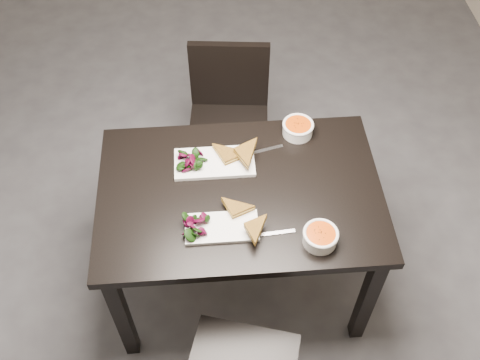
{
  "coord_description": "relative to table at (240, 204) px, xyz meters",
  "views": [
    {
      "loc": [
        0.38,
        -1.65,
        2.6
      ],
      "look_at": [
        0.49,
        -0.23,
        0.82
      ],
      "focal_mm": 41.62,
      "sensor_mm": 36.0,
      "label": 1
    }
  ],
  "objects": [
    {
      "name": "table",
      "position": [
        0.0,
        0.0,
        0.0
      ],
      "size": [
        1.2,
        0.8,
        0.75
      ],
      "color": "black",
      "rests_on": "ground"
    },
    {
      "name": "chair_far",
      "position": [
        -0.0,
        0.74,
        -0.17
      ],
      "size": [
        0.46,
        0.46,
        0.85
      ],
      "rotation": [
        0.0,
        0.0,
        -0.1
      ],
      "color": "black",
      "rests_on": "ground"
    },
    {
      "name": "ground",
      "position": [
        -0.49,
        0.23,
        -0.65
      ],
      "size": [
        5.0,
        5.0,
        0.0
      ],
      "primitive_type": "plane",
      "color": "#47474C",
      "rests_on": "ground"
    },
    {
      "name": "salad_far",
      "position": [
        -0.2,
        0.15,
        0.14
      ],
      "size": [
        0.11,
        0.1,
        0.05
      ],
      "primitive_type": null,
      "color": "black",
      "rests_on": "plate_far"
    },
    {
      "name": "soup_bowl_near",
      "position": [
        0.29,
        -0.28,
        0.13
      ],
      "size": [
        0.14,
        0.14,
        0.06
      ],
      "color": "white",
      "rests_on": "table"
    },
    {
      "name": "soup_bowl_far",
      "position": [
        0.29,
        0.31,
        0.13
      ],
      "size": [
        0.14,
        0.14,
        0.06
      ],
      "color": "white",
      "rests_on": "table"
    },
    {
      "name": "salad_near",
      "position": [
        -0.19,
        -0.19,
        0.13
      ],
      "size": [
        0.09,
        0.08,
        0.04
      ],
      "primitive_type": null,
      "color": "black",
      "rests_on": "plate_near"
    },
    {
      "name": "plate_far",
      "position": [
        -0.1,
        0.15,
        0.11
      ],
      "size": [
        0.35,
        0.17,
        0.02
      ],
      "primitive_type": "cube",
      "color": "white",
      "rests_on": "table"
    },
    {
      "name": "plate_near",
      "position": [
        -0.09,
        -0.19,
        0.11
      ],
      "size": [
        0.29,
        0.15,
        0.01
      ],
      "primitive_type": "cube",
      "color": "white",
      "rests_on": "table"
    },
    {
      "name": "sandwich_far",
      "position": [
        -0.03,
        0.14,
        0.14
      ],
      "size": [
        0.21,
        0.19,
        0.06
      ],
      "primitive_type": null,
      "rotation": [
        0.0,
        0.0,
        0.42
      ],
      "color": "olive",
      "rests_on": "plate_far"
    },
    {
      "name": "sandwich_near",
      "position": [
        -0.02,
        -0.17,
        0.14
      ],
      "size": [
        0.18,
        0.16,
        0.05
      ],
      "primitive_type": null,
      "rotation": [
        0.0,
        0.0,
        0.4
      ],
      "color": "olive",
      "rests_on": "plate_near"
    },
    {
      "name": "cutlery_far",
      "position": [
        0.12,
        0.22,
        0.1
      ],
      "size": [
        0.18,
        0.06,
        0.0
      ],
      "primitive_type": "cube",
      "rotation": [
        0.0,
        0.0,
        0.24
      ],
      "color": "silver",
      "rests_on": "table"
    },
    {
      "name": "cutlery_near",
      "position": [
        0.11,
        -0.23,
        0.1
      ],
      "size": [
        0.18,
        0.03,
        0.0
      ],
      "primitive_type": "cube",
      "rotation": [
        0.0,
        0.0,
        0.08
      ],
      "color": "silver",
      "rests_on": "table"
    }
  ]
}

